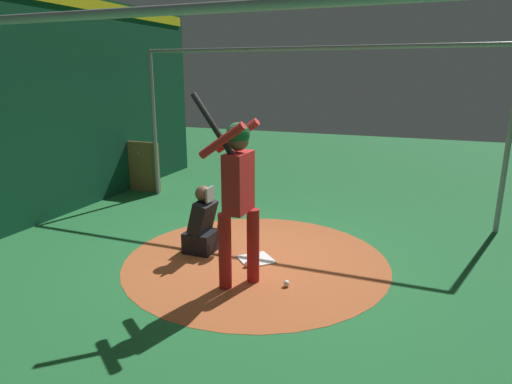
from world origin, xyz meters
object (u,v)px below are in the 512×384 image
object	(u,v)px
baseball_0	(286,283)
catcher	(203,226)
home_plate	(256,259)
bat_rack	(136,167)
baseball_1	(247,264)
batter	(238,188)

from	to	relation	value
baseball_0	catcher	bearing A→B (deg)	156.96
home_plate	bat_rack	bearing A→B (deg)	145.84
baseball_0	bat_rack	bearing A→B (deg)	144.38
baseball_1	bat_rack	bearing A→B (deg)	143.15
baseball_0	baseball_1	distance (m)	0.72
catcher	baseball_0	bearing A→B (deg)	-23.04
home_plate	catcher	size ratio (longest dim) A/B	0.44
baseball_1	baseball_0	bearing A→B (deg)	-27.69
home_plate	catcher	xyz separation A→B (m)	(-0.79, 0.02, 0.36)
catcher	baseball_0	xyz separation A→B (m)	(1.40, -0.60, -0.33)
baseball_0	baseball_1	xyz separation A→B (m)	(-0.64, 0.34, 0.00)
batter	baseball_0	world-z (taller)	batter
catcher	home_plate	bearing A→B (deg)	-1.19
catcher	bat_rack	xyz separation A→B (m)	(-2.95, 2.52, 0.12)
batter	catcher	bearing A→B (deg)	139.00
baseball_0	baseball_1	bearing A→B (deg)	152.31
batter	bat_rack	world-z (taller)	batter
batter	baseball_1	xyz separation A→B (m)	(-0.09, 0.48, -1.14)
bat_rack	baseball_0	bearing A→B (deg)	-35.62
batter	baseball_0	xyz separation A→B (m)	(0.55, 0.14, -1.14)
bat_rack	baseball_1	distance (m)	4.66
home_plate	bat_rack	xyz separation A→B (m)	(-3.73, 2.53, 0.48)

